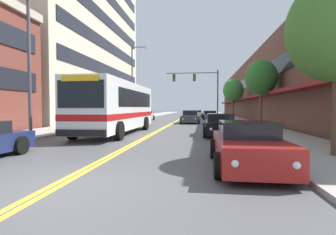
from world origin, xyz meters
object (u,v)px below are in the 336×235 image
(car_red_parked_right_foreground, at_px, (247,146))
(car_champagne_parked_right_far, at_px, (209,114))
(city_bus, at_px, (118,106))
(car_dark_grey_moving_third, at_px, (190,117))
(car_silver_parked_left_mid, at_px, (144,116))
(street_lamp_left_near, at_px, (35,53))
(traffic_signal_mast, at_px, (200,84))
(car_beige_moving_lead, at_px, (197,113))
(street_lamp_left_far, at_px, (134,78))
(car_black_parked_right_mid, at_px, (220,125))
(car_charcoal_moving_second, at_px, (192,115))
(fire_hydrant, at_px, (259,131))
(street_tree_right_mid, at_px, (261,78))
(car_slate_blue_parked_right_end, at_px, (210,115))
(street_tree_right_far, at_px, (233,90))

(car_red_parked_right_foreground, xyz_separation_m, car_champagne_parked_right_far, (-0.14, 37.14, -0.07))
(city_bus, bearing_deg, car_dark_grey_moving_third, 70.30)
(car_silver_parked_left_mid, distance_m, car_dark_grey_moving_third, 7.90)
(city_bus, xyz_separation_m, car_silver_parked_left_mid, (-1.94, 16.83, -1.21))
(car_silver_parked_left_mid, height_order, street_lamp_left_near, street_lamp_left_near)
(car_silver_parked_left_mid, xyz_separation_m, traffic_signal_mast, (7.21, 0.93, 4.09))
(car_beige_moving_lead, relative_size, street_lamp_left_near, 0.59)
(street_lamp_left_far, bearing_deg, car_black_parked_right_mid, -57.99)
(car_charcoal_moving_second, bearing_deg, traffic_signal_mast, -76.58)
(traffic_signal_mast, height_order, street_lamp_left_near, street_lamp_left_near)
(car_charcoal_moving_second, relative_size, traffic_signal_mast, 0.72)
(car_black_parked_right_mid, bearing_deg, car_beige_moving_lead, 93.21)
(car_dark_grey_moving_third, distance_m, fire_hydrant, 16.04)
(car_charcoal_moving_second, relative_size, street_lamp_left_far, 0.53)
(car_champagne_parked_right_far, relative_size, street_lamp_left_near, 0.63)
(car_black_parked_right_mid, bearing_deg, traffic_signal_mast, 94.34)
(car_black_parked_right_mid, distance_m, car_dark_grey_moving_third, 12.63)
(street_tree_right_mid, height_order, fire_hydrant, street_tree_right_mid)
(car_dark_grey_moving_third, xyz_separation_m, street_tree_right_mid, (6.11, -6.17, 3.54))
(street_tree_right_mid, bearing_deg, car_beige_moving_lead, 100.99)
(car_champagne_parked_right_far, relative_size, car_slate_blue_parked_right_end, 1.12)
(car_silver_parked_left_mid, bearing_deg, car_red_parked_right_foreground, -71.39)
(city_bus, height_order, street_lamp_left_near, street_lamp_left_near)
(city_bus, height_order, car_dark_grey_moving_third, city_bus)
(car_champagne_parked_right_far, distance_m, street_tree_right_far, 9.71)
(car_dark_grey_moving_third, height_order, traffic_signal_mast, traffic_signal_mast)
(car_dark_grey_moving_third, bearing_deg, traffic_signal_mast, 80.40)
(street_tree_right_far, bearing_deg, car_beige_moving_lead, 107.67)
(car_dark_grey_moving_third, bearing_deg, car_charcoal_moving_second, 91.33)
(car_champagne_parked_right_far, height_order, street_lamp_left_near, street_lamp_left_near)
(car_champagne_parked_right_far, height_order, street_lamp_left_far, street_lamp_left_far)
(car_dark_grey_moving_third, bearing_deg, car_slate_blue_parked_right_end, 75.62)
(car_red_parked_right_foreground, xyz_separation_m, car_charcoal_moving_second, (-2.78, 32.09, -0.04))
(car_beige_moving_lead, bearing_deg, street_tree_right_mid, -79.01)
(car_champagne_parked_right_far, xyz_separation_m, fire_hydrant, (1.64, -31.52, 0.02))
(car_slate_blue_parked_right_end, distance_m, street_lamp_left_near, 28.30)
(street_tree_right_mid, distance_m, fire_hydrant, 10.25)
(city_bus, bearing_deg, street_tree_right_far, 63.39)
(street_lamp_left_far, bearing_deg, car_charcoal_moving_second, 51.45)
(car_champagne_parked_right_far, bearing_deg, car_dark_grey_moving_third, -98.49)
(street_lamp_left_near, xyz_separation_m, street_tree_right_mid, (13.00, 10.59, -0.22))
(traffic_signal_mast, bearing_deg, street_tree_right_mid, -66.76)
(car_champagne_parked_right_far, bearing_deg, street_lamp_left_near, -105.81)
(car_beige_moving_lead, bearing_deg, car_slate_blue_parked_right_end, -81.23)
(fire_hydrant, bearing_deg, car_beige_moving_lead, 95.40)
(street_tree_right_far, bearing_deg, fire_hydrant, -93.54)
(car_beige_moving_lead, bearing_deg, fire_hydrant, -84.60)
(car_dark_grey_moving_third, bearing_deg, street_lamp_left_far, 160.14)
(car_silver_parked_left_mid, distance_m, car_beige_moving_lead, 19.79)
(car_silver_parked_left_mid, distance_m, car_slate_blue_parked_right_end, 9.95)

